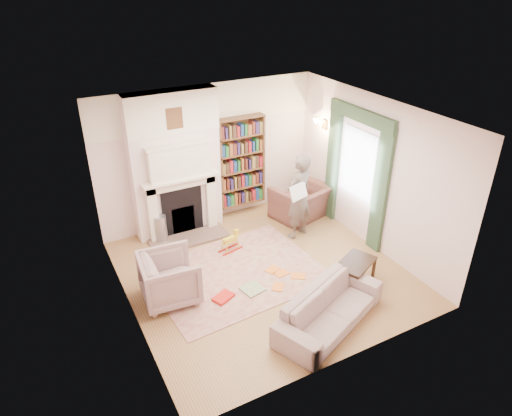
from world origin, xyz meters
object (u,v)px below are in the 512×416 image
armchair_reading (300,202)px  armchair_left (170,278)px  coffee_table (354,273)px  man_reading (299,197)px  sofa (330,309)px  rocking_horse (230,242)px  bookcase (241,162)px  paraffin_heater (161,229)px

armchair_reading → armchair_left: armchair_left is taller
armchair_reading → coffee_table: armchair_reading is taller
coffee_table → armchair_reading: bearing=54.4°
armchair_left → man_reading: (2.82, 0.68, 0.45)m
sofa → man_reading: (0.95, 2.34, 0.57)m
armchair_left → rocking_horse: bearing=-55.5°
armchair_reading → rocking_horse: 1.92m
sofa → coffee_table: sofa is taller
bookcase → paraffin_heater: (-1.88, -0.31, -0.90)m
armchair_left → coffee_table: armchair_left is taller
sofa → coffee_table: bearing=9.6°
paraffin_heater → armchair_reading: bearing=-8.7°
paraffin_heater → man_reading: bearing=-23.2°
armchair_reading → armchair_left: (-3.27, -1.28, 0.05)m
bookcase → armchair_left: (-2.27, -2.04, -0.78)m
sofa → man_reading: bearing=45.9°
bookcase → sofa: bookcase is taller
armchair_reading → rocking_horse: (-1.85, -0.49, -0.15)m
coffee_table → rocking_horse: (-1.38, 1.88, -0.03)m
sofa → man_reading: size_ratio=1.13×
armchair_reading → paraffin_heater: (-2.88, 0.44, -0.07)m
bookcase → armchair_left: bookcase is taller
man_reading → paraffin_heater: man_reading is taller
armchair_reading → coffee_table: bearing=64.1°
armchair_left → coffee_table: size_ratio=1.25×
armchair_left → paraffin_heater: (0.39, 1.73, -0.12)m
sofa → rocking_horse: (-0.45, 2.45, -0.08)m
armchair_reading → coffee_table: size_ratio=1.54×
armchair_left → paraffin_heater: 1.77m
armchair_left → rocking_horse: 1.64m
man_reading → sofa: bearing=50.4°
bookcase → armchair_reading: bookcase is taller
armchair_left → man_reading: bearing=-71.3°
bookcase → armchair_reading: bearing=-37.3°
man_reading → paraffin_heater: size_ratio=3.09×
sofa → rocking_horse: size_ratio=4.29×
armchair_left → rocking_horse: armchair_left is taller
paraffin_heater → coffee_table: bearing=-49.4°
armchair_reading → coffee_table: (-0.47, -2.37, -0.12)m
coffee_table → rocking_horse: bearing=101.9°
sofa → paraffin_heater: 3.69m
armchair_left → sofa: size_ratio=0.45×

